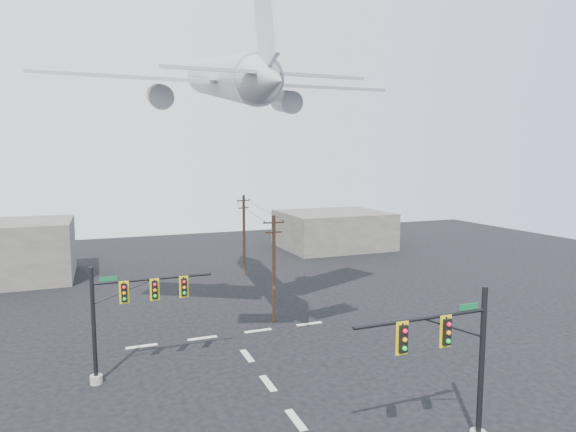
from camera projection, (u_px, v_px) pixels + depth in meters
name	position (u px, v px, depth m)	size (l,w,h in m)	color
ground	(296.00, 420.00, 22.52)	(120.00, 120.00, 0.00)	black
lane_markings	(260.00, 373.00, 27.45)	(14.00, 21.20, 0.01)	beige
signal_mast_near	(457.00, 366.00, 19.80)	(6.55, 0.76, 6.88)	gray
signal_mast_far	(125.00, 315.00, 26.33)	(6.76, 0.71, 6.47)	gray
utility_pole_a	(274.00, 267.00, 35.81)	(1.62, 0.27, 8.08)	#482C1E
utility_pole_b	(244.00, 234.00, 50.57)	(1.63, 0.79, 8.52)	#482C1E
power_lines	(256.00, 210.00, 42.81)	(3.60, 15.17, 0.03)	black
airliner	(225.00, 79.00, 32.33)	(24.01, 25.19, 6.78)	#A4A9B0
building_right	(333.00, 230.00, 67.20)	(14.00, 12.00, 5.00)	slate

